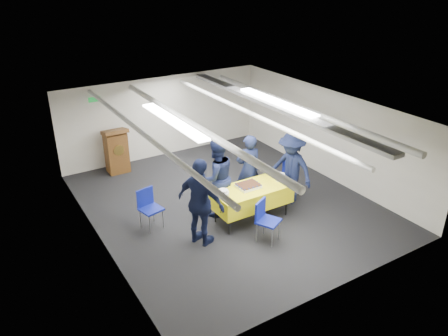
{
  "coord_description": "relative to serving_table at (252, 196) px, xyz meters",
  "views": [
    {
      "loc": [
        -4.76,
        -7.59,
        5.08
      ],
      "look_at": [
        -0.23,
        -0.2,
        1.05
      ],
      "focal_mm": 35.0,
      "sensor_mm": 36.0,
      "label": 1
    }
  ],
  "objects": [
    {
      "name": "room_shell",
      "position": [
        0.01,
        1.25,
        1.25
      ],
      "size": [
        6.0,
        7.0,
        2.3
      ],
      "color": "silver",
      "rests_on": "ground"
    },
    {
      "name": "sailor_a",
      "position": [
        0.38,
        0.7,
        0.27
      ],
      "size": [
        0.67,
        0.51,
        1.66
      ],
      "primitive_type": "imported",
      "rotation": [
        0.0,
        0.0,
        2.94
      ],
      "color": "black",
      "rests_on": "ground"
    },
    {
      "name": "ground",
      "position": [
        -0.09,
        0.84,
        -0.56
      ],
      "size": [
        7.0,
        7.0,
        0.0
      ],
      "primitive_type": "plane",
      "color": "black",
      "rests_on": "ground"
    },
    {
      "name": "sheet_cake",
      "position": [
        -0.07,
        0.04,
        0.25
      ],
      "size": [
        0.49,
        0.38,
        0.09
      ],
      "color": "white",
      "rests_on": "serving_table"
    },
    {
      "name": "sailor_b",
      "position": [
        -0.54,
        0.59,
        0.34
      ],
      "size": [
        0.89,
        0.7,
        1.79
      ],
      "primitive_type": "imported",
      "rotation": [
        0.0,
        0.0,
        3.12
      ],
      "color": "black",
      "rests_on": "ground"
    },
    {
      "name": "sailor_c",
      "position": [
        -1.38,
        -0.24,
        0.35
      ],
      "size": [
        0.85,
        1.16,
        1.83
      ],
      "primitive_type": "imported",
      "rotation": [
        0.0,
        0.0,
        1.99
      ],
      "color": "black",
      "rests_on": "ground"
    },
    {
      "name": "serving_table",
      "position": [
        0.0,
        0.0,
        0.0
      ],
      "size": [
        1.74,
        0.81,
        0.77
      ],
      "color": "black",
      "rests_on": "ground"
    },
    {
      "name": "sailor_d",
      "position": [
        1.2,
        0.18,
        0.3
      ],
      "size": [
        0.94,
        1.25,
        1.72
      ],
      "primitive_type": "imported",
      "rotation": [
        0.0,
        0.0,
        -1.27
      ],
      "color": "black",
      "rests_on": "ground"
    },
    {
      "name": "podium",
      "position": [
        -1.69,
        3.88,
        0.05
      ],
      "size": [
        0.62,
        0.53,
        1.25
      ],
      "color": "brown",
      "rests_on": "ground"
    },
    {
      "name": "chair_near",
      "position": [
        -0.24,
        -0.8,
        -0.03
      ],
      "size": [
        0.57,
        0.57,
        0.87
      ],
      "color": "gray",
      "rests_on": "ground"
    },
    {
      "name": "plate_stack_left",
      "position": [
        -0.75,
        -0.05,
        0.29
      ],
      "size": [
        0.23,
        0.23,
        0.17
      ],
      "color": "white",
      "rests_on": "serving_table"
    },
    {
      "name": "chair_right",
      "position": [
        1.35,
        0.4,
        -0.03
      ],
      "size": [
        0.58,
        0.58,
        0.87
      ],
      "color": "gray",
      "rests_on": "ground"
    },
    {
      "name": "chair_left",
      "position": [
        -2.03,
        0.87,
        -0.03
      ],
      "size": [
        0.5,
        0.5,
        0.87
      ],
      "color": "gray",
      "rests_on": "ground"
    },
    {
      "name": "plate_stack_right",
      "position": [
        0.73,
        -0.05,
        0.29
      ],
      "size": [
        0.22,
        0.22,
        0.16
      ],
      "color": "white",
      "rests_on": "serving_table"
    }
  ]
}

